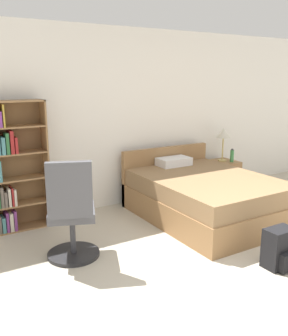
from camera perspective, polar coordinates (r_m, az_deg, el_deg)
name	(u,v)px	position (r m, az deg, el deg)	size (l,w,h in m)	color
wall_back	(126,119)	(5.64, -2.70, 7.54)	(9.00, 0.06, 2.60)	white
bookshelf	(8,168)	(4.89, -20.08, -0.05)	(0.78, 0.27, 1.63)	olive
bed	(203,196)	(5.25, 9.01, -4.20)	(1.53, 2.04, 0.84)	olive
office_chair	(72,215)	(3.98, -10.99, -7.12)	(0.63, 0.69, 1.11)	#232326
nightstand	(223,176)	(6.52, 11.95, -1.20)	(0.41, 0.48, 0.53)	olive
table_lamp	(223,135)	(6.38, 12.01, 5.00)	(0.23, 0.23, 0.56)	tan
water_bottle	(232,156)	(6.40, 13.26, 1.84)	(0.06, 0.06, 0.22)	#3F8C4C
backpack_black	(280,249)	(4.13, 20.01, -11.54)	(0.32, 0.27, 0.41)	black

